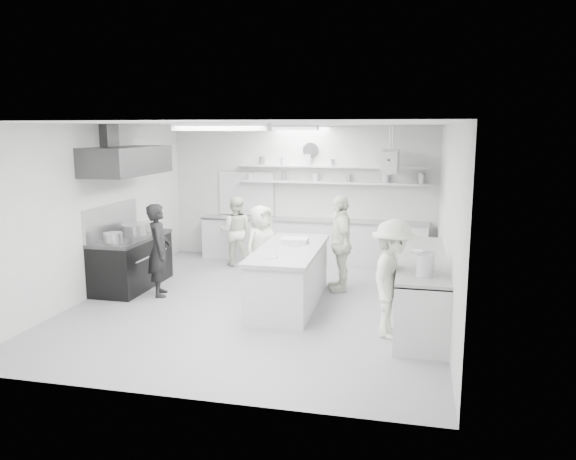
% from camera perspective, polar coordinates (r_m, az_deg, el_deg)
% --- Properties ---
extents(floor, '(6.00, 7.00, 0.02)m').
position_cam_1_polar(floor, '(9.58, -2.80, -7.47)').
color(floor, '#93949B').
rests_on(floor, ground).
extents(ceiling, '(6.00, 7.00, 0.02)m').
position_cam_1_polar(ceiling, '(9.13, -2.97, 10.90)').
color(ceiling, white).
rests_on(ceiling, wall_back).
extents(wall_back, '(6.00, 0.04, 3.00)m').
position_cam_1_polar(wall_back, '(12.61, 1.44, 3.87)').
color(wall_back, silver).
rests_on(wall_back, floor).
extents(wall_front, '(6.00, 0.04, 3.00)m').
position_cam_1_polar(wall_front, '(6.00, -11.98, -3.54)').
color(wall_front, silver).
rests_on(wall_front, floor).
extents(wall_left, '(0.04, 7.00, 3.00)m').
position_cam_1_polar(wall_left, '(10.45, -18.93, 1.97)').
color(wall_left, silver).
rests_on(wall_left, floor).
extents(wall_right, '(0.04, 7.00, 3.00)m').
position_cam_1_polar(wall_right, '(8.91, 16.03, 0.77)').
color(wall_right, silver).
rests_on(wall_right, floor).
extents(stove, '(0.80, 1.80, 0.90)m').
position_cam_1_polar(stove, '(10.78, -15.68, -3.30)').
color(stove, black).
rests_on(stove, floor).
extents(exhaust_hood, '(0.85, 2.00, 0.50)m').
position_cam_1_polar(exhaust_hood, '(10.51, -16.19, 6.83)').
color(exhaust_hood, '#3E3E3E').
rests_on(exhaust_hood, wall_left).
extents(back_counter, '(5.00, 0.60, 0.92)m').
position_cam_1_polar(back_counter, '(12.42, 2.50, -1.09)').
color(back_counter, silver).
rests_on(back_counter, floor).
extents(shelf_lower, '(4.20, 0.26, 0.04)m').
position_cam_1_polar(shelf_lower, '(12.34, 4.52, 4.86)').
color(shelf_lower, silver).
rests_on(shelf_lower, wall_back).
extents(shelf_upper, '(4.20, 0.26, 0.04)m').
position_cam_1_polar(shelf_upper, '(12.31, 4.55, 6.49)').
color(shelf_upper, silver).
rests_on(shelf_upper, wall_back).
extents(pass_through_window, '(1.30, 0.04, 1.00)m').
position_cam_1_polar(pass_through_window, '(12.91, -4.25, 3.77)').
color(pass_through_window, black).
rests_on(pass_through_window, wall_back).
extents(wall_clock, '(0.32, 0.05, 0.32)m').
position_cam_1_polar(wall_clock, '(12.46, 2.33, 8.17)').
color(wall_clock, silver).
rests_on(wall_clock, wall_back).
extents(right_counter, '(0.74, 3.30, 0.94)m').
position_cam_1_polar(right_counter, '(8.92, 13.52, -5.88)').
color(right_counter, silver).
rests_on(right_counter, floor).
extents(pot_rack, '(0.30, 1.60, 0.40)m').
position_cam_1_polar(pot_rack, '(11.21, 10.47, 7.00)').
color(pot_rack, '#AEAFAF').
rests_on(pot_rack, ceiling).
extents(light_fixture_front, '(1.30, 0.25, 0.10)m').
position_cam_1_polar(light_fixture_front, '(7.41, -6.82, 10.44)').
color(light_fixture_front, silver).
rests_on(light_fixture_front, ceiling).
extents(light_fixture_rear, '(1.30, 0.25, 0.10)m').
position_cam_1_polar(light_fixture_rear, '(10.87, -0.34, 10.45)').
color(light_fixture_rear, silver).
rests_on(light_fixture_rear, ceiling).
extents(prep_island, '(0.97, 2.50, 0.92)m').
position_cam_1_polar(prep_island, '(9.38, 0.12, -4.87)').
color(prep_island, silver).
rests_on(prep_island, floor).
extents(stove_pot, '(0.45, 0.45, 0.24)m').
position_cam_1_polar(stove_pot, '(10.80, -15.44, -0.11)').
color(stove_pot, '#AEAFAF').
rests_on(stove_pot, stove).
extents(cook_stove, '(0.60, 0.71, 1.64)m').
position_cam_1_polar(cook_stove, '(10.03, -13.08, -2.02)').
color(cook_stove, black).
rests_on(cook_stove, floor).
extents(cook_back, '(0.79, 0.66, 1.50)m').
position_cam_1_polar(cook_back, '(12.01, -5.39, -0.12)').
color(cook_back, white).
rests_on(cook_back, floor).
extents(cook_island_left, '(0.79, 0.89, 1.53)m').
position_cam_1_polar(cook_island_left, '(10.38, -2.78, -1.65)').
color(cook_island_left, white).
rests_on(cook_island_left, floor).
extents(cook_island_right, '(0.72, 1.11, 1.75)m').
position_cam_1_polar(cook_island_right, '(10.12, 5.38, -1.36)').
color(cook_island_right, white).
rests_on(cook_island_right, floor).
extents(cook_right, '(0.85, 1.20, 1.69)m').
position_cam_1_polar(cook_right, '(7.96, 10.64, -4.94)').
color(cook_right, white).
rests_on(cook_right, floor).
extents(bowl_island_a, '(0.31, 0.31, 0.06)m').
position_cam_1_polar(bowl_island_a, '(8.60, -1.77, -2.93)').
color(bowl_island_a, '#AEAFAF').
rests_on(bowl_island_a, prep_island).
extents(bowl_island_b, '(0.25, 0.25, 0.06)m').
position_cam_1_polar(bowl_island_b, '(9.42, 0.61, -1.73)').
color(bowl_island_b, silver).
rests_on(bowl_island_b, prep_island).
extents(bowl_right, '(0.30, 0.30, 0.06)m').
position_cam_1_polar(bowl_right, '(9.12, 12.92, -2.27)').
color(bowl_right, silver).
rests_on(bowl_right, right_counter).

